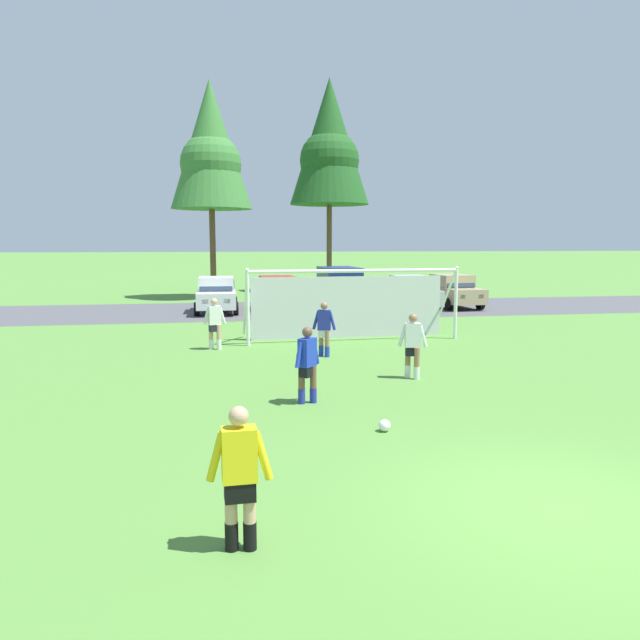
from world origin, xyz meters
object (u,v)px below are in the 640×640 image
soccer_goal (350,302)px  parked_car_slot_left (278,293)px  player_midfield_center (413,346)px  parked_car_slot_center_left (340,288)px  referee (240,479)px  player_striker_near (324,329)px  parked_car_slot_far_left (217,294)px  player_winger_left (307,365)px  soccer_ball (385,425)px  player_defender_far (215,324)px  parked_car_slot_center_right (453,291)px  parked_car_slot_center (412,292)px

soccer_goal → parked_car_slot_left: size_ratio=1.75×
player_midfield_center → parked_car_slot_center_left: size_ratio=0.35×
referee → parked_car_slot_left: 23.41m
soccer_goal → parked_car_slot_left: soccer_goal is taller
referee → player_striker_near: (2.87, 11.01, 0.00)m
parked_car_slot_far_left → parked_car_slot_left: (3.02, 0.20, 0.00)m
player_winger_left → parked_car_slot_far_left: (-1.96, 17.16, 0.05)m
parked_car_slot_far_left → parked_car_slot_left: 3.03m
player_midfield_center → soccer_goal: bearing=91.8°
player_striker_near → parked_car_slot_left: bearing=90.9°
referee → parked_car_slot_center_left: size_ratio=0.35×
player_midfield_center → player_winger_left: (-2.94, -1.88, 0.00)m
referee → soccer_ball: bearing=54.3°
referee → parked_car_slot_far_left: bearing=90.8°
player_striker_near → player_defender_far: same height
soccer_goal → player_defender_far: (-4.71, -1.42, -0.47)m
referee → player_midfield_center: bearing=59.6°
soccer_goal → parked_car_slot_far_left: soccer_goal is taller
player_winger_left → parked_car_slot_left: 17.39m
soccer_ball → parked_car_slot_center_right: (9.19, 19.53, 0.77)m
player_winger_left → parked_car_slot_center_right: (10.28, 17.41, 0.05)m
soccer_ball → parked_car_slot_center_right: parked_car_slot_center_right is taller
soccer_ball → parked_car_slot_far_left: size_ratio=0.05×
referee → parked_car_slot_center_left: 23.73m
parked_car_slot_center_left → parked_car_slot_left: bearing=175.4°
referee → parked_car_slot_center: size_ratio=0.39×
player_striker_near → parked_car_slot_left: parked_car_slot_left is taller
player_winger_left → player_defender_far: bearing=106.1°
referee → player_midfield_center: same height
player_striker_near → player_winger_left: size_ratio=1.00×
soccer_ball → parked_car_slot_far_left: 19.54m
player_winger_left → parked_car_slot_center: bearing=65.0°
player_striker_near → player_winger_left: 5.26m
soccer_ball → player_striker_near: player_striker_near is taller
parked_car_slot_left → parked_car_slot_center_left: 3.12m
soccer_goal → referee: soccer_goal is taller
soccer_ball → parked_car_slot_center: 20.08m
parked_car_slot_far_left → parked_car_slot_center: size_ratio=0.99×
parked_car_slot_center → parked_car_slot_center_right: size_ratio=0.99×
player_midfield_center → player_striker_near: bearing=117.4°
parked_car_slot_far_left → parked_car_slot_center_right: bearing=1.2°
soccer_ball → parked_car_slot_left: (-0.03, 19.48, 0.77)m
referee → player_defender_far: size_ratio=1.00×
player_defender_far → parked_car_slot_center_left: size_ratio=0.35×
soccer_ball → player_defender_far: (-3.08, 8.97, 0.71)m
parked_car_slot_left → player_winger_left: bearing=-93.5°
parked_car_slot_far_left → parked_car_slot_center_right: size_ratio=0.98×
player_defender_far → parked_car_slot_center_right: parked_car_slot_center_right is taller
player_defender_far → parked_car_slot_center_left: 11.96m
player_midfield_center → player_defender_far: 6.99m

